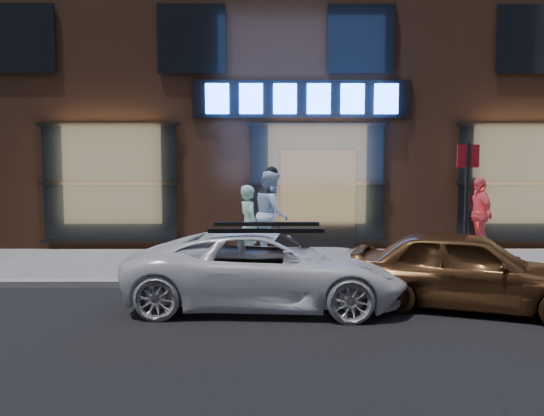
{
  "coord_description": "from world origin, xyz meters",
  "views": [
    {
      "loc": [
        -1.18,
        -8.81,
        2.09
      ],
      "look_at": [
        -1.12,
        1.6,
        1.2
      ],
      "focal_mm": 35.0,
      "sensor_mm": 36.0,
      "label": 1
    }
  ],
  "objects": [
    {
      "name": "white_suv",
      "position": [
        -1.22,
        -1.2,
        0.55
      ],
      "size": [
        4.09,
        2.07,
        1.11
      ],
      "primitive_type": "imported",
      "rotation": [
        0.0,
        0.0,
        1.51
      ],
      "color": "white",
      "rests_on": "ground"
    },
    {
      "name": "passerby",
      "position": [
        3.82,
        3.7,
        0.87
      ],
      "size": [
        0.53,
        1.06,
        1.75
      ],
      "primitive_type": "imported",
      "rotation": [
        0.0,
        0.0,
        -1.47
      ],
      "color": "#EC6167",
      "rests_on": "ground"
    },
    {
      "name": "curb",
      "position": [
        0.0,
        0.0,
        0.06
      ],
      "size": [
        60.0,
        0.25,
        0.12
      ],
      "primitive_type": "cube",
      "color": "gray",
      "rests_on": "ground"
    },
    {
      "name": "sign_post",
      "position": [
        2.16,
        0.1,
        1.46
      ],
      "size": [
        0.39,
        0.08,
        2.41
      ],
      "rotation": [
        0.0,
        0.0,
        0.1
      ],
      "color": "#262628",
      "rests_on": "ground"
    },
    {
      "name": "man_bowtie",
      "position": [
        -1.59,
        2.0,
        0.82
      ],
      "size": [
        0.61,
        0.71,
        1.63
      ],
      "primitive_type": "imported",
      "rotation": [
        0.0,
        0.0,
        2.01
      ],
      "color": "#A3D7B9",
      "rests_on": "ground"
    },
    {
      "name": "ground",
      "position": [
        0.0,
        0.0,
        0.0
      ],
      "size": [
        90.0,
        90.0,
        0.0
      ],
      "primitive_type": "plane",
      "color": "slate",
      "rests_on": "ground"
    },
    {
      "name": "gold_sedan",
      "position": [
        1.66,
        -1.36,
        0.57
      ],
      "size": [
        3.59,
        2.39,
        1.14
      ],
      "primitive_type": "imported",
      "rotation": [
        0.0,
        0.0,
        1.23
      ],
      "color": "brown",
      "rests_on": "ground"
    },
    {
      "name": "storefront_building",
      "position": [
        -0.0,
        7.99,
        5.15
      ],
      "size": [
        30.2,
        8.28,
        10.3
      ],
      "color": "#54301E",
      "rests_on": "ground"
    },
    {
      "name": "man_cap",
      "position": [
        -1.12,
        2.87,
        0.96
      ],
      "size": [
        0.73,
        0.94,
        1.92
      ],
      "primitive_type": "imported",
      "rotation": [
        0.0,
        0.0,
        1.58
      ],
      "color": "white",
      "rests_on": "ground"
    }
  ]
}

